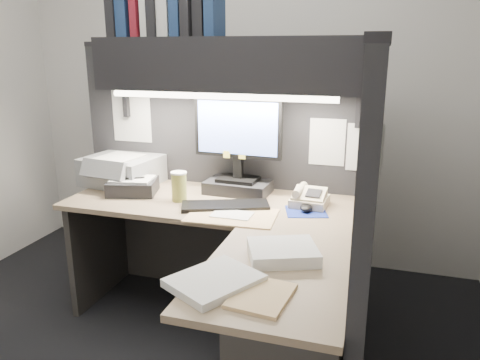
# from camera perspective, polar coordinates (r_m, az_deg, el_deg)

# --- Properties ---
(wall_back) EXTENTS (3.50, 0.04, 2.70)m
(wall_back) POSITION_cam_1_polar(r_m,az_deg,el_deg) (3.52, 0.46, 11.90)
(wall_back) COLOR silver
(wall_back) RESTS_ON floor
(partition_back) EXTENTS (1.90, 0.06, 1.60)m
(partition_back) POSITION_cam_1_polar(r_m,az_deg,el_deg) (3.07, -2.09, 0.88)
(partition_back) COLOR black
(partition_back) RESTS_ON floor
(partition_right) EXTENTS (0.06, 1.50, 1.60)m
(partition_right) POSITION_cam_1_polar(r_m,az_deg,el_deg) (2.19, 15.25, -5.86)
(partition_right) COLOR black
(partition_right) RESTS_ON floor
(desk) EXTENTS (1.70, 1.53, 0.73)m
(desk) POSITION_cam_1_polar(r_m,az_deg,el_deg) (2.27, -0.24, -14.58)
(desk) COLOR #8B7C59
(desk) RESTS_ON floor
(overhead_shelf) EXTENTS (1.55, 0.34, 0.30)m
(overhead_shelf) POSITION_cam_1_polar(r_m,az_deg,el_deg) (2.77, -1.59, 13.94)
(overhead_shelf) COLOR black
(overhead_shelf) RESTS_ON partition_back
(task_light_tube) EXTENTS (1.32, 0.04, 0.04)m
(task_light_tube) POSITION_cam_1_polar(r_m,az_deg,el_deg) (2.64, -2.55, 10.16)
(task_light_tube) COLOR white
(task_light_tube) RESTS_ON overhead_shelf
(monitor) EXTENTS (0.54, 0.26, 0.58)m
(monitor) POSITION_cam_1_polar(r_m,az_deg,el_deg) (2.82, -0.26, 2.92)
(monitor) COLOR black
(monitor) RESTS_ON desk
(keyboard) EXTENTS (0.51, 0.33, 0.02)m
(keyboard) POSITION_cam_1_polar(r_m,az_deg,el_deg) (2.61, -1.80, -3.15)
(keyboard) COLOR black
(keyboard) RESTS_ON desk
(mousepad) EXTENTS (0.26, 0.25, 0.00)m
(mousepad) POSITION_cam_1_polar(r_m,az_deg,el_deg) (2.57, 8.05, -3.84)
(mousepad) COLOR navy
(mousepad) RESTS_ON desk
(mouse) EXTENTS (0.08, 0.11, 0.04)m
(mouse) POSITION_cam_1_polar(r_m,az_deg,el_deg) (2.57, 8.08, -3.34)
(mouse) COLOR black
(mouse) RESTS_ON mousepad
(telephone) EXTENTS (0.21, 0.22, 0.08)m
(telephone) POSITION_cam_1_polar(r_m,az_deg,el_deg) (2.67, 8.47, -2.28)
(telephone) COLOR beige
(telephone) RESTS_ON desk
(coffee_cup) EXTENTS (0.09, 0.09, 0.16)m
(coffee_cup) POSITION_cam_1_polar(r_m,az_deg,el_deg) (2.73, -7.44, -0.88)
(coffee_cup) COLOR gold
(coffee_cup) RESTS_ON desk
(printer) EXTENTS (0.49, 0.43, 0.18)m
(printer) POSITION_cam_1_polar(r_m,az_deg,el_deg) (3.15, -14.15, 1.17)
(printer) COLOR gray
(printer) RESTS_ON desk
(notebook_stack) EXTENTS (0.33, 0.30, 0.08)m
(notebook_stack) POSITION_cam_1_polar(r_m,az_deg,el_deg) (2.93, -12.92, -0.79)
(notebook_stack) COLOR black
(notebook_stack) RESTS_ON desk
(open_folder) EXTENTS (0.48, 0.33, 0.01)m
(open_folder) POSITION_cam_1_polar(r_m,az_deg,el_deg) (2.48, -0.97, -4.35)
(open_folder) COLOR #DCB57C
(open_folder) RESTS_ON desk
(paper_stack_a) EXTENTS (0.35, 0.33, 0.05)m
(paper_stack_a) POSITION_cam_1_polar(r_m,az_deg,el_deg) (2.01, 5.24, -8.74)
(paper_stack_a) COLOR white
(paper_stack_a) RESTS_ON desk
(paper_stack_b) EXTENTS (0.38, 0.40, 0.03)m
(paper_stack_b) POSITION_cam_1_polar(r_m,az_deg,el_deg) (1.80, -3.12, -12.19)
(paper_stack_b) COLOR white
(paper_stack_b) RESTS_ON desk
(manila_stack) EXTENTS (0.22, 0.27, 0.01)m
(manila_stack) POSITION_cam_1_polar(r_m,az_deg,el_deg) (1.72, 2.63, -13.91)
(manila_stack) COLOR #DCB57C
(manila_stack) RESTS_ON desk
(binder_row) EXTENTS (0.66, 0.25, 0.30)m
(binder_row) POSITION_cam_1_polar(r_m,az_deg,el_deg) (2.91, -9.02, 19.59)
(binder_row) COLOR black
(binder_row) RESTS_ON overhead_shelf
(pinned_papers) EXTENTS (1.76, 1.31, 0.51)m
(pinned_papers) POSITION_cam_1_polar(r_m,az_deg,el_deg) (2.56, 3.44, 3.68)
(pinned_papers) COLOR white
(pinned_papers) RESTS_ON partition_back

